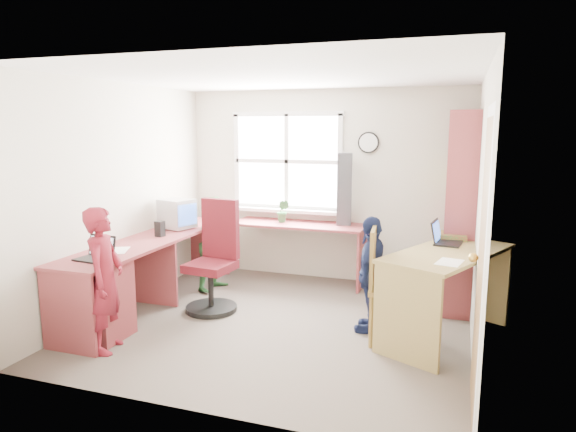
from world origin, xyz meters
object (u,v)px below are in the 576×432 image
Objects in this scene: wooden_chair at (386,281)px; crt_monitor at (177,214)px; laptop_left at (97,254)px; person_red at (105,280)px; potted_plant at (283,211)px; right_desk at (447,276)px; laptop_right at (443,238)px; person_green at (217,243)px; cd_tower at (344,189)px; bookshelf at (460,215)px; person_navy at (371,274)px; l_desk at (149,275)px; swivel_chair at (215,263)px.

crt_monitor reaches higher than wooden_chair.
person_red reaches higher than laptop_left.
potted_plant is (1.05, 0.77, -0.03)m from crt_monitor.
laptop_right is at bearing 124.57° from right_desk.
laptop_left is 0.29× the size of person_green.
crt_monitor is 0.49× the size of cd_tower.
bookshelf reaches higher than crt_monitor.
person_green reaches higher than laptop_right.
potted_plant is at bearing 72.22° from laptop_left.
person_red is (-2.88, -2.23, -0.37)m from bookshelf.
right_desk is 5.47× the size of potted_plant.
bookshelf is 1.88× the size of person_navy.
laptop_right is 0.32× the size of person_navy.
crt_monitor reaches higher than laptop_left.
right_desk is at bearing -32.02° from potted_plant.
person_red reaches higher than crt_monitor.
l_desk is 6.83× the size of crt_monitor.
cd_tower is (1.11, 1.32, 0.68)m from swivel_chair.
potted_plant reaches higher than laptop_left.
l_desk is 2.32× the size of person_red.
crt_monitor is (-0.21, 0.93, 0.47)m from l_desk.
wooden_chair is at bearing 44.80° from person_navy.
swivel_chair reaches higher than crt_monitor.
cd_tower is (-1.35, 0.33, 0.19)m from bookshelf.
potted_plant is at bearing 80.46° from swivel_chair.
bookshelf reaches higher than right_desk.
swivel_chair is 1.85m from cd_tower.
person_green reaches higher than potted_plant.
person_red is at bearing -102.78° from swivel_chair.
swivel_chair is at bearing -142.78° from person_green.
bookshelf reaches higher than potted_plant.
laptop_left is 0.36m from person_red.
person_navy is (2.39, -0.52, -0.37)m from crt_monitor.
l_desk is 1.40× the size of bookshelf.
bookshelf is 2.39× the size of cd_tower.
l_desk is 2.64× the size of person_navy.
person_navy is (1.34, -1.29, -0.34)m from potted_plant.
l_desk is 3.36× the size of cd_tower.
cd_tower is at bearing 59.36° from laptop_left.
l_desk is 2.36m from wooden_chair.
swivel_chair reaches higher than person_green.
swivel_chair is (0.50, 0.48, 0.05)m from l_desk.
wooden_chair is 2.64m from laptop_left.
person_green is at bearing 120.59° from swivel_chair.
swivel_chair is 1.69m from person_navy.
cd_tower is (-1.26, 1.36, 0.59)m from right_desk.
person_red is at bearing -142.27° from bookshelf.
person_red is at bearing -57.03° from person_navy.
bookshelf is 3.66m from person_red.
person_green is 1.00× the size of person_navy.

